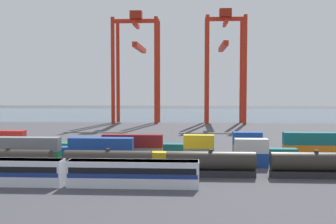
% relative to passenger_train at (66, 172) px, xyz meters
% --- Properties ---
extents(ground_plane, '(420.00, 420.00, 0.00)m').
position_rel_passenger_train_xyz_m(ground_plane, '(13.50, 58.58, -2.14)').
color(ground_plane, '#424247').
extents(harbour_water, '(400.00, 110.00, 0.01)m').
position_rel_passenger_train_xyz_m(harbour_water, '(13.50, 165.54, -2.14)').
color(harbour_water, '#475B6B').
rests_on(harbour_water, ground_plane).
extents(passenger_train, '(39.61, 3.14, 3.90)m').
position_rel_passenger_train_xyz_m(passenger_train, '(0.00, 0.00, 0.00)').
color(passenger_train, silver).
rests_on(passenger_train, ground_plane).
extents(freight_tank_row, '(82.88, 3.01, 4.47)m').
position_rel_passenger_train_xyz_m(freight_tank_row, '(21.86, 7.96, -0.01)').
color(freight_tank_row, '#232326').
rests_on(freight_tank_row, ground_plane).
extents(shipping_container_0, '(12.10, 2.44, 2.60)m').
position_rel_passenger_train_xyz_m(shipping_container_0, '(-12.29, 16.64, -0.84)').
color(shipping_container_0, '#197538').
rests_on(shipping_container_0, ground_plane).
extents(shipping_container_1, '(12.10, 2.44, 2.60)m').
position_rel_passenger_train_xyz_m(shipping_container_1, '(-12.29, 16.64, 1.76)').
color(shipping_container_1, slate).
rests_on(shipping_container_1, shipping_container_0).
extents(shipping_container_2, '(12.10, 2.44, 2.60)m').
position_rel_passenger_train_xyz_m(shipping_container_2, '(1.71, 16.64, -0.84)').
color(shipping_container_2, maroon).
rests_on(shipping_container_2, ground_plane).
extents(shipping_container_3, '(12.10, 2.44, 2.60)m').
position_rel_passenger_train_xyz_m(shipping_container_3, '(1.71, 16.64, 1.76)').
color(shipping_container_3, '#1C4299').
rests_on(shipping_container_3, shipping_container_2).
extents(shipping_container_4, '(12.10, 2.44, 2.60)m').
position_rel_passenger_train_xyz_m(shipping_container_4, '(15.71, 16.64, -0.84)').
color(shipping_container_4, gold).
rests_on(shipping_container_4, ground_plane).
extents(shipping_container_5, '(6.04, 2.44, 2.60)m').
position_rel_passenger_train_xyz_m(shipping_container_5, '(29.71, 16.64, -0.84)').
color(shipping_container_5, '#1C4299').
rests_on(shipping_container_5, ground_plane).
extents(shipping_container_6, '(6.04, 2.44, 2.60)m').
position_rel_passenger_train_xyz_m(shipping_container_6, '(29.71, 16.64, 1.76)').
color(shipping_container_6, silver).
rests_on(shipping_container_6, shipping_container_5).
extents(shipping_container_7, '(12.10, 2.44, 2.60)m').
position_rel_passenger_train_xyz_m(shipping_container_7, '(43.71, 16.64, -0.84)').
color(shipping_container_7, orange).
rests_on(shipping_container_7, ground_plane).
extents(shipping_container_12, '(12.10, 2.44, 2.60)m').
position_rel_passenger_train_xyz_m(shipping_container_12, '(-19.67, 22.38, -0.84)').
color(shipping_container_12, silver).
rests_on(shipping_container_12, ground_plane).
extents(shipping_container_13, '(6.04, 2.44, 2.60)m').
position_rel_passenger_train_xyz_m(shipping_container_13, '(-6.40, 22.38, -0.84)').
color(shipping_container_13, '#1C4299').
rests_on(shipping_container_13, ground_plane).
extents(shipping_container_14, '(12.10, 2.44, 2.60)m').
position_rel_passenger_train_xyz_m(shipping_container_14, '(6.86, 22.38, -0.84)').
color(shipping_container_14, slate).
rests_on(shipping_container_14, ground_plane).
extents(shipping_container_15, '(12.10, 2.44, 2.60)m').
position_rel_passenger_train_xyz_m(shipping_container_15, '(6.86, 22.38, 1.76)').
color(shipping_container_15, maroon).
rests_on(shipping_container_15, shipping_container_14).
extents(shipping_container_16, '(6.04, 2.44, 2.60)m').
position_rel_passenger_train_xyz_m(shipping_container_16, '(20.12, 22.38, -0.84)').
color(shipping_container_16, slate).
rests_on(shipping_container_16, ground_plane).
extents(shipping_container_17, '(6.04, 2.44, 2.60)m').
position_rel_passenger_train_xyz_m(shipping_container_17, '(20.12, 22.38, 1.76)').
color(shipping_container_17, gold).
rests_on(shipping_container_17, shipping_container_16).
extents(shipping_container_18, '(12.10, 2.44, 2.60)m').
position_rel_passenger_train_xyz_m(shipping_container_18, '(33.39, 22.38, -0.84)').
color(shipping_container_18, '#146066').
rests_on(shipping_container_18, ground_plane).
extents(shipping_container_21, '(6.04, 2.44, 2.60)m').
position_rel_passenger_train_xyz_m(shipping_container_21, '(-10.20, 28.12, -0.84)').
color(shipping_container_21, '#197538').
rests_on(shipping_container_21, ground_plane).
extents(shipping_container_22, '(12.10, 2.44, 2.60)m').
position_rel_passenger_train_xyz_m(shipping_container_22, '(3.37, 28.12, -0.84)').
color(shipping_container_22, orange).
rests_on(shipping_container_22, ground_plane).
extents(shipping_container_23, '(12.10, 2.44, 2.60)m').
position_rel_passenger_train_xyz_m(shipping_container_23, '(16.94, 28.12, -0.84)').
color(shipping_container_23, '#146066').
rests_on(shipping_container_23, ground_plane).
extents(shipping_container_24, '(6.04, 2.44, 2.60)m').
position_rel_passenger_train_xyz_m(shipping_container_24, '(30.50, 28.12, -0.84)').
color(shipping_container_24, slate).
rests_on(shipping_container_24, ground_plane).
extents(shipping_container_25, '(6.04, 2.44, 2.60)m').
position_rel_passenger_train_xyz_m(shipping_container_25, '(30.50, 28.12, 1.76)').
color(shipping_container_25, '#1C4299').
rests_on(shipping_container_25, shipping_container_24).
extents(shipping_container_26, '(12.10, 2.44, 2.60)m').
position_rel_passenger_train_xyz_m(shipping_container_26, '(44.07, 28.12, -0.84)').
color(shipping_container_26, orange).
rests_on(shipping_container_26, ground_plane).
extents(shipping_container_27, '(12.10, 2.44, 2.60)m').
position_rel_passenger_train_xyz_m(shipping_container_27, '(44.07, 28.12, 1.76)').
color(shipping_container_27, '#146066').
rests_on(shipping_container_27, shipping_container_26).
extents(gantry_crane_west, '(18.86, 35.19, 45.59)m').
position_rel_passenger_train_xyz_m(gantry_crane_west, '(-4.06, 113.00, 25.36)').
color(gantry_crane_west, red).
rests_on(gantry_crane_west, ground_plane).
extents(gantry_crane_central, '(16.29, 33.79, 46.10)m').
position_rel_passenger_train_xyz_m(gantry_crane_central, '(32.15, 112.79, 25.48)').
color(gantry_crane_central, red).
rests_on(gantry_crane_central, ground_plane).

